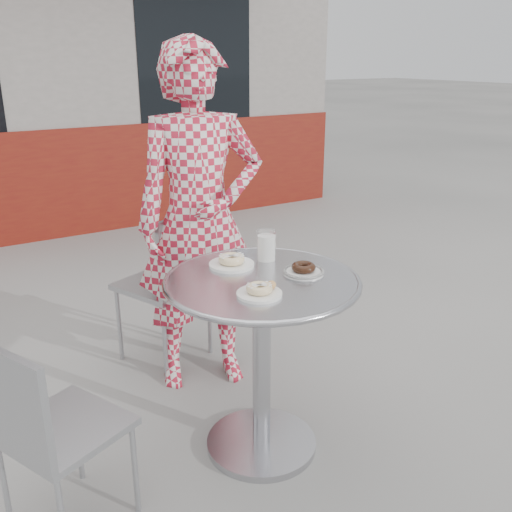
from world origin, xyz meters
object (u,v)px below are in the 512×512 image
bistro_table (262,323)px  plate_far (232,262)px  seated_person (200,221)px  plate_checker (303,270)px  chair_far (166,314)px  chair_left (67,468)px  plate_near (260,291)px  milk_cup (266,246)px

bistro_table → plate_far: bearing=100.4°
seated_person → plate_checker: seated_person is taller
chair_far → chair_left: 1.23m
plate_far → plate_near: (-0.06, -0.32, -0.00)m
bistro_table → milk_cup: size_ratio=6.03×
plate_far → plate_checker: 0.31m
bistro_table → plate_checker: plate_checker is taller
seated_person → chair_far: bearing=123.0°
chair_far → bistro_table: bearing=69.9°
chair_left → plate_far: 0.99m
chair_left → seated_person: (0.87, 0.67, 0.62)m
seated_person → plate_near: seated_person is taller
chair_far → plate_checker: size_ratio=5.17×
chair_far → plate_checker: 1.14m
chair_left → plate_checker: plate_checker is taller
chair_far → plate_far: 0.94m
milk_cup → plate_far: bearing=176.1°
chair_left → plate_near: bearing=-124.4°
chair_left → plate_far: plate_far is taller
milk_cup → chair_far: bearing=102.2°
seated_person → chair_left: bearing=-127.0°
plate_near → plate_checker: size_ratio=1.01×
chair_left → milk_cup: (0.95, 0.18, 0.61)m
bistro_table → chair_left: (-0.82, -0.01, -0.36)m
seated_person → plate_far: (-0.09, -0.47, -0.04)m
chair_far → plate_near: chair_far is taller
chair_far → milk_cup: bearing=79.9°
chair_left → seated_person: seated_person is taller
seated_person → plate_near: (-0.14, -0.79, -0.05)m
bistro_table → milk_cup: 0.33m
chair_far → chair_left: chair_far is taller
plate_far → milk_cup: bearing=-3.9°
bistro_table → seated_person: size_ratio=0.46×
bistro_table → milk_cup: (0.13, 0.17, 0.25)m
bistro_table → plate_far: plate_far is taller
seated_person → bistro_table: bearing=-78.9°
seated_person → plate_checker: 0.71m
plate_far → milk_cup: milk_cup is taller
chair_far → seated_person: seated_person is taller
plate_checker → chair_left: bearing=178.1°
plate_checker → bistro_table: bearing=166.8°
plate_far → plate_near: plate_far is taller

